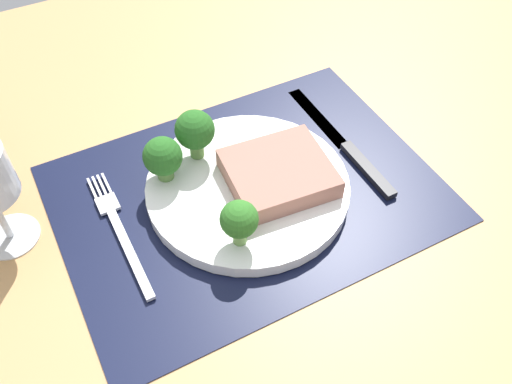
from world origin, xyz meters
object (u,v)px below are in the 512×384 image
Objects in this scene: fork at (120,230)px; steak at (278,173)px; plate at (248,188)px; knife at (347,147)px.

steak is at bearing -7.61° from fork.
plate is 14.60cm from knife.
plate is 1.04× the size of knife.
steak is 0.61× the size of fork.
plate is at bearing 158.92° from steak.
plate is 4.15cm from steak.
plate reaches higher than fork.
steak is 19.17cm from fork.
knife reaches higher than fork.
steak is 0.51× the size of knife.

